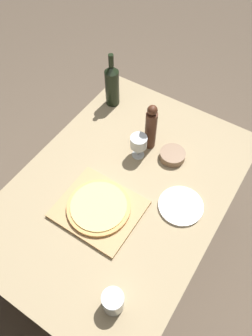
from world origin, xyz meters
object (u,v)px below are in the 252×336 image
Objects in this scene: wine_bottle at (112,85)px; wine_glass at (139,143)px; pepper_mill at (151,128)px; pizza at (99,207)px; small_bowl at (172,155)px.

wine_bottle is 0.42m from wine_glass.
wine_bottle reaches higher than pepper_mill.
small_bowl is (0.14, 0.45, -0.01)m from pizza.
small_bowl is at bearing 26.94° from wine_glass.
pepper_mill is (0.34, -0.16, -0.00)m from wine_bottle.
wine_bottle reaches higher than pizza.
wine_glass is (-0.01, -0.09, -0.03)m from pepper_mill.
pizza is 2.24× the size of small_bowl.
wine_glass is 1.04× the size of small_bowl.
pepper_mill is 0.10m from wine_glass.
wine_bottle is 0.38m from pepper_mill.
small_bowl is (0.14, -0.01, -0.11)m from pepper_mill.
wine_bottle is (-0.35, 0.62, 0.10)m from pizza.
pepper_mill reaches higher than small_bowl.
pepper_mill is at bearing 90.47° from pizza.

